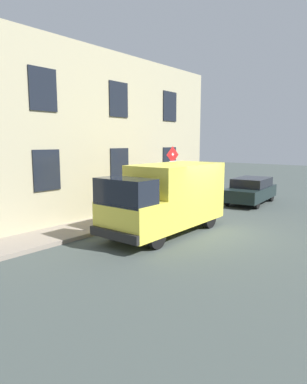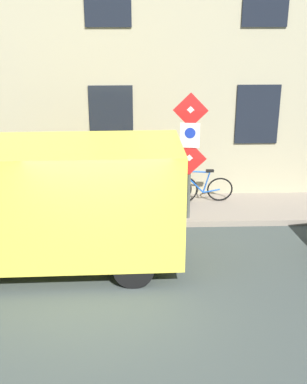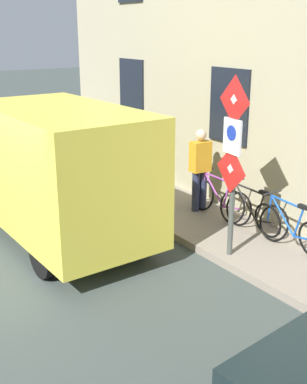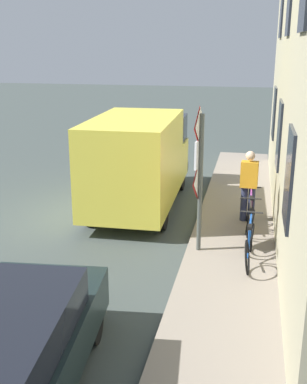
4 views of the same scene
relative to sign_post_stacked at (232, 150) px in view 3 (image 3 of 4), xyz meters
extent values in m
plane|color=#3C4542|center=(-2.88, 1.83, -1.96)|extent=(80.00, 80.00, 0.00)
cube|color=gray|center=(0.71, 1.83, -1.89)|extent=(1.82, 15.49, 0.14)
cube|color=tan|center=(1.97, 1.83, 1.62)|extent=(0.70, 13.49, 7.15)
cube|color=black|center=(1.60, 1.83, 0.33)|extent=(0.06, 1.10, 1.50)
cube|color=black|center=(1.60, 5.54, 0.33)|extent=(0.06, 1.10, 1.50)
cylinder|color=#474C47|center=(0.05, -0.01, -0.40)|extent=(0.09, 0.09, 2.83)
pyramid|color=silver|center=(-0.03, 0.00, 0.76)|extent=(0.11, 0.50, 0.50)
pyramid|color=red|center=(-0.03, 0.00, 0.76)|extent=(0.10, 0.56, 0.56)
cube|color=white|center=(-0.01, 0.00, 0.21)|extent=(0.10, 0.44, 0.56)
cylinder|color=#1933B2|center=(-0.04, 0.00, 0.27)|extent=(0.04, 0.24, 0.24)
pyramid|color=silver|center=(-0.03, 0.00, -0.34)|extent=(0.11, 0.50, 0.50)
pyramid|color=red|center=(-0.03, 0.00, -0.34)|extent=(0.10, 0.56, 0.56)
cube|color=yellow|center=(-1.89, 2.26, -0.55)|extent=(2.09, 3.84, 2.18)
cube|color=yellow|center=(-1.95, 4.86, -1.08)|extent=(2.03, 1.45, 1.10)
cube|color=black|center=(-1.95, 5.07, -0.18)|extent=(1.94, 1.02, 0.84)
cube|color=black|center=(-1.96, 5.61, -1.45)|extent=(2.00, 0.21, 0.28)
cylinder|color=black|center=(-1.06, 4.64, -1.58)|extent=(0.24, 0.76, 0.76)
cylinder|color=black|center=(-2.74, 1.27, -1.58)|extent=(0.24, 0.76, 0.76)
cylinder|color=black|center=(-0.98, 1.31, -1.58)|extent=(0.24, 0.76, 0.76)
torus|color=black|center=(1.09, 0.13, -1.49)|extent=(0.14, 0.66, 0.66)
cylinder|color=blue|center=(1.08, -0.21, -1.28)|extent=(0.06, 0.60, 0.60)
cylinder|color=blue|center=(1.08, -0.28, -1.01)|extent=(0.06, 0.73, 0.07)
cylinder|color=blue|center=(1.07, -0.57, -1.30)|extent=(0.04, 0.19, 0.55)
cylinder|color=blue|center=(1.06, -0.71, -1.53)|extent=(0.05, 0.43, 0.12)
cylinder|color=blue|center=(1.09, 0.10, -1.24)|extent=(0.04, 0.09, 0.50)
cube|color=black|center=(1.06, -0.65, -0.99)|extent=(0.09, 0.20, 0.06)
cylinder|color=#262626|center=(1.09, 0.08, -0.94)|extent=(0.46, 0.05, 0.03)
torus|color=black|center=(1.06, 1.03, -1.49)|extent=(0.18, 0.66, 0.66)
torus|color=black|center=(1.09, -0.02, -1.49)|extent=(0.18, 0.66, 0.66)
cylinder|color=black|center=(1.07, 0.69, -1.28)|extent=(0.05, 0.60, 0.60)
cylinder|color=black|center=(1.07, 0.61, -1.01)|extent=(0.05, 0.73, 0.07)
cylinder|color=black|center=(1.08, 0.33, -1.30)|extent=(0.04, 0.19, 0.55)
cylinder|color=black|center=(1.08, 0.19, -1.53)|extent=(0.05, 0.43, 0.12)
cylinder|color=black|center=(1.06, 1.00, -1.24)|extent=(0.04, 0.09, 0.50)
cube|color=black|center=(1.08, 0.25, -0.99)|extent=(0.08, 0.20, 0.06)
cylinder|color=#262626|center=(1.06, 0.98, -0.94)|extent=(0.46, 0.04, 0.03)
torus|color=black|center=(1.06, 1.92, -1.49)|extent=(0.18, 0.66, 0.66)
torus|color=black|center=(1.09, 0.87, -1.49)|extent=(0.18, 0.66, 0.66)
cylinder|color=purple|center=(1.07, 1.59, -1.28)|extent=(0.05, 0.60, 0.60)
cylinder|color=purple|center=(1.07, 1.51, -1.01)|extent=(0.05, 0.73, 0.07)
cylinder|color=purple|center=(1.08, 1.22, -1.30)|extent=(0.04, 0.19, 0.55)
cylinder|color=purple|center=(1.08, 1.09, -1.53)|extent=(0.05, 0.43, 0.12)
cylinder|color=purple|center=(1.06, 1.90, -1.24)|extent=(0.04, 0.09, 0.50)
cube|color=black|center=(1.08, 1.15, -0.99)|extent=(0.09, 0.20, 0.06)
cylinder|color=#262626|center=(1.06, 1.87, -0.94)|extent=(0.46, 0.04, 0.03)
cylinder|color=#262B47|center=(1.08, 1.95, -1.39)|extent=(0.16, 0.16, 0.85)
cylinder|color=#262B47|center=(0.90, 1.96, -1.39)|extent=(0.16, 0.16, 0.85)
cube|color=orange|center=(0.99, 1.96, -0.66)|extent=(0.42, 0.29, 0.62)
sphere|color=beige|center=(0.99, 1.96, -0.21)|extent=(0.22, 0.22, 0.22)
camera|label=1|loc=(-9.23, 12.42, 1.34)|focal=31.33mm
camera|label=2|loc=(-10.74, 1.17, 2.96)|focal=46.28mm
camera|label=3|loc=(-5.34, -5.58, 1.82)|focal=46.31mm
camera|label=4|loc=(1.02, -9.21, 2.29)|focal=44.91mm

